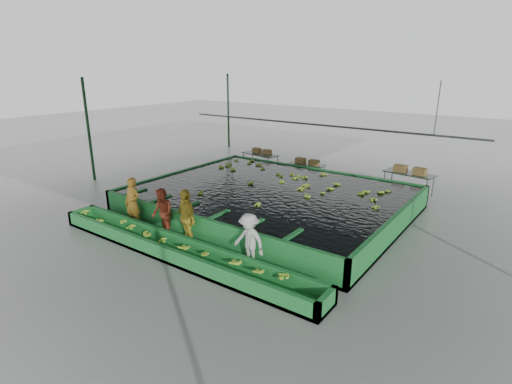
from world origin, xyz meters
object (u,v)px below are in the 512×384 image
Objects in this scene: packing_table_left at (260,162)px; box_stack_mid at (307,164)px; box_stack_left at (262,153)px; box_stack_right at (410,173)px; flotation_tank at (271,199)px; packing_table_mid at (306,172)px; worker_d at (249,241)px; packing_table_right at (408,183)px; sorting_trough at (176,249)px; worker_c at (186,218)px; worker_b at (162,213)px; worker_a at (133,203)px.

packing_table_left is 3.09m from box_stack_mid.
box_stack_right is at bearing 2.06° from box_stack_left.
flotation_tank is 4.83m from packing_table_mid.
worker_d is 11.08m from packing_table_left.
sorting_trough is at bearing -110.04° from packing_table_right.
packing_table_mid is at bearing 114.86° from worker_c.
flotation_tank is at bearing 93.39° from worker_b.
flotation_tank is 5.96× the size of worker_b.
box_stack_right reaches higher than flotation_tank.
worker_c is (-0.33, 0.80, 0.69)m from sorting_trough.
box_stack_mid is at bearing 114.43° from worker_c.
packing_table_left is 7.81m from packing_table_right.
sorting_trough is 10.80m from packing_table_left.
packing_table_mid is (-3.13, 9.02, -0.39)m from worker_d.
box_stack_left is at bearing 174.17° from packing_table_mid.
worker_c is (2.63, 0.00, 0.03)m from worker_a.
worker_a reaches higher than worker_b.
worker_a is 0.98× the size of packing_table_mid.
box_stack_right is (4.17, 9.60, 0.04)m from worker_c.
packing_table_mid is 0.86× the size of packing_table_right.
flotation_tank is 4.34m from worker_c.
worker_c is 1.35× the size of box_stack_right.
sorting_trough is 4.69× the size of packing_table_right.
flotation_tank is at bearing -78.75° from box_stack_mid.
packing_table_left is at bearing 127.32° from worker_b.
worker_c is 9.94m from packing_table_left.
box_stack_mid is (2.04, 8.94, -0.06)m from worker_a.
flotation_tank is 6.57m from box_stack_right.
box_stack_left is 0.93× the size of box_stack_mid.
worker_d is 1.30× the size of box_stack_mid.
box_stack_left is at bearing 90.16° from worker_a.
packing_table_mid is at bearing -5.83° from box_stack_left.
worker_a is 1.30× the size of box_stack_right.
packing_table_left is at bearing -177.31° from box_stack_right.
packing_table_left is 2.99m from packing_table_mid.
worker_b reaches higher than box_stack_left.
flotation_tank is 1.00× the size of sorting_trough.
worker_a is 0.86× the size of packing_table_left.
box_stack_right is (3.84, 10.40, 0.72)m from sorting_trough.
box_stack_right is at bearing -69.52° from packing_table_right.
worker_a is 11.77m from box_stack_right.
worker_d reaches higher than sorting_trough.
packing_table_right is at bearing 3.17° from packing_table_left.
box_stack_left is (-2.93, 0.30, 0.53)m from packing_table_mid.
packing_table_right is 1.73× the size of box_stack_mid.
box_stack_right is at bearing 6.81° from packing_table_mid.
worker_c is 8.96m from box_stack_mid.
flotation_tank is 8.72× the size of box_stack_left.
flotation_tank is 5.10m from sorting_trough.
packing_table_left is 7.85m from box_stack_right.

